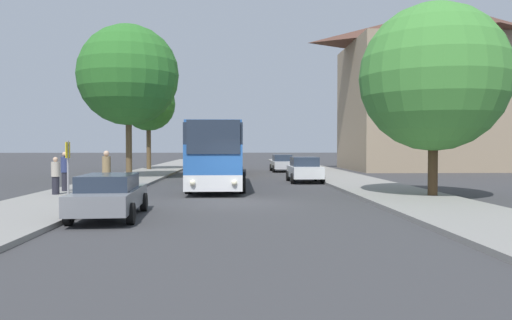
# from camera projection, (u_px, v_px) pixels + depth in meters

# --- Properties ---
(ground_plane) EXTENTS (300.00, 300.00, 0.00)m
(ground_plane) POSITION_uv_depth(u_px,v_px,m) (239.00, 203.00, 19.36)
(ground_plane) COLOR #38383A
(ground_plane) RESTS_ON ground
(sidewalk_left) EXTENTS (4.00, 120.00, 0.15)m
(sidewalk_left) POSITION_uv_depth(u_px,v_px,m) (57.00, 202.00, 19.07)
(sidewalk_left) COLOR gray
(sidewalk_left) RESTS_ON ground_plane
(sidewalk_right) EXTENTS (4.00, 120.00, 0.15)m
(sidewalk_right) POSITION_uv_depth(u_px,v_px,m) (417.00, 200.00, 19.65)
(sidewalk_right) COLOR gray
(sidewalk_right) RESTS_ON ground_plane
(building_right_background) EXTENTS (19.42, 11.78, 15.31)m
(building_right_background) POSITION_uv_depth(u_px,v_px,m) (453.00, 88.00, 46.83)
(building_right_background) COLOR gray
(building_right_background) RESTS_ON ground_plane
(bus_front) EXTENTS (2.86, 10.96, 3.35)m
(bus_front) POSITION_uv_depth(u_px,v_px,m) (217.00, 154.00, 26.49)
(bus_front) COLOR silver
(bus_front) RESTS_ON ground_plane
(bus_middle) EXTENTS (3.02, 11.02, 3.34)m
(bus_middle) POSITION_uv_depth(u_px,v_px,m) (223.00, 151.00, 40.47)
(bus_middle) COLOR #2D2D2D
(bus_middle) RESTS_ON ground_plane
(parked_car_left_curb) EXTENTS (2.11, 4.78, 1.35)m
(parked_car_left_curb) POSITION_uv_depth(u_px,v_px,m) (110.00, 195.00, 15.35)
(parked_car_left_curb) COLOR slate
(parked_car_left_curb) RESTS_ON ground_plane
(parked_car_right_near) EXTENTS (1.98, 3.98, 1.55)m
(parked_car_right_near) POSITION_uv_depth(u_px,v_px,m) (305.00, 169.00, 30.51)
(parked_car_right_near) COLOR silver
(parked_car_right_near) RESTS_ON ground_plane
(parked_car_right_far) EXTENTS (1.99, 4.26, 1.46)m
(parked_car_right_far) POSITION_uv_depth(u_px,v_px,m) (282.00, 163.00, 43.28)
(parked_car_right_far) COLOR #B7B7BC
(parked_car_right_far) RESTS_ON ground_plane
(bus_stop_sign) EXTENTS (0.08, 0.45, 2.27)m
(bus_stop_sign) POSITION_uv_depth(u_px,v_px,m) (68.00, 163.00, 18.78)
(bus_stop_sign) COLOR gray
(bus_stop_sign) RESTS_ON sidewalk_left
(pedestrian_waiting_near) EXTENTS (0.36, 0.36, 1.81)m
(pedestrian_waiting_near) POSITION_uv_depth(u_px,v_px,m) (65.00, 171.00, 22.90)
(pedestrian_waiting_near) COLOR #23232D
(pedestrian_waiting_near) RESTS_ON sidewalk_left
(pedestrian_waiting_far) EXTENTS (0.36, 0.36, 1.87)m
(pedestrian_waiting_far) POSITION_uv_depth(u_px,v_px,m) (107.00, 172.00, 21.30)
(pedestrian_waiting_far) COLOR #23232D
(pedestrian_waiting_far) RESTS_ON sidewalk_left
(pedestrian_walking_back) EXTENTS (0.36, 0.36, 1.60)m
(pedestrian_walking_back) POSITION_uv_depth(u_px,v_px,m) (56.00, 176.00, 21.28)
(pedestrian_walking_back) COLOR #23232D
(pedestrian_walking_back) RESTS_ON sidewalk_left
(tree_left_near) EXTENTS (6.65, 6.65, 10.09)m
(tree_left_near) POSITION_uv_depth(u_px,v_px,m) (128.00, 75.00, 32.98)
(tree_left_near) COLOR brown
(tree_left_near) RESTS_ON sidewalk_left
(tree_left_far) EXTENTS (4.80, 4.80, 8.25)m
(tree_left_far) POSITION_uv_depth(u_px,v_px,m) (148.00, 104.00, 44.74)
(tree_left_far) COLOR brown
(tree_left_far) RESTS_ON sidewalk_left
(tree_right_near) EXTENTS (6.15, 6.15, 8.01)m
(tree_right_near) POSITION_uv_depth(u_px,v_px,m) (434.00, 78.00, 20.78)
(tree_right_near) COLOR #47331E
(tree_right_near) RESTS_ON sidewalk_right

